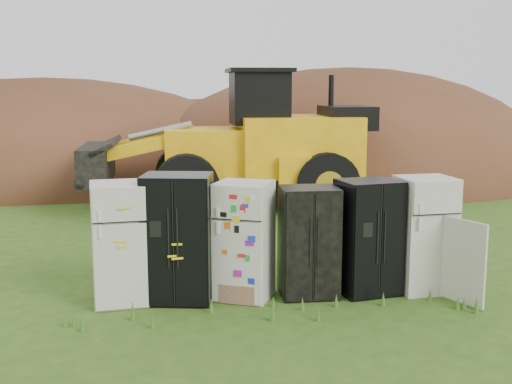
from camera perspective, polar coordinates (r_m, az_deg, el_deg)
ground at (r=10.27m, az=1.89°, el=-9.16°), size 120.00×120.00×0.00m
fridge_leftmost at (r=9.94m, az=-12.01°, el=-4.45°), size 0.92×0.89×1.85m
fridge_black_side at (r=9.88m, az=-6.94°, el=-4.08°), size 1.13×0.95×1.96m
fridge_sticker at (r=9.94m, az=-1.07°, el=-4.31°), size 1.04×1.00×1.82m
fridge_dark_mid at (r=10.07m, az=4.72°, el=-4.44°), size 0.89×0.73×1.73m
fridge_black_right at (r=10.32m, az=9.93°, el=-3.96°), size 1.04×0.93×1.82m
fridge_open_door at (r=10.63m, az=14.71°, el=-3.65°), size 0.92×0.86×1.85m
wheel_loader at (r=17.00m, az=-2.85°, el=4.66°), size 7.75×3.31×3.71m
dirt_mound_right at (r=23.19m, az=8.06°, el=1.26°), size 14.89×10.92×7.80m
dirt_mound_left at (r=24.96m, az=-18.00°, el=1.47°), size 16.86×12.64×7.12m
dirt_mound_back at (r=27.56m, az=-2.18°, el=2.64°), size 17.51×11.67×5.50m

